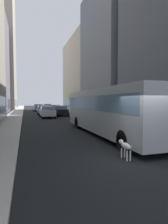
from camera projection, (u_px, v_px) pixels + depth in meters
The scene contains 14 objects.
ground_plane at pixel (45, 112), 40.62m from camera, with size 120.00×120.00×0.00m, color black.
sidewalk_left at pixel (17, 112), 38.89m from camera, with size 2.40×110.00×0.15m, color #ADA89E.
sidewalk_right at pixel (70, 111), 42.34m from camera, with size 2.40×110.00×0.15m, color #9E9991.
building_right_mid at pixel (119, 53), 32.85m from camera, with size 10.16×14.20×21.73m.
building_right_far at pixel (85, 75), 51.41m from camera, with size 8.53×20.67×19.18m.
transit_bus at pixel (108, 109), 12.63m from camera, with size 2.78×11.53×3.05m.
car_red_coupe at pixel (55, 109), 35.13m from camera, with size 1.79×4.01×1.62m.
car_silver_sedan at pixel (47, 112), 25.97m from camera, with size 1.82×4.46×1.62m.
car_yellow_taxi at pixel (47, 107), 46.70m from camera, with size 1.83×4.69×1.62m.
car_blue_hatchback at pixel (43, 110), 31.63m from camera, with size 1.80×3.98×1.62m.
car_black_suv at pixel (61, 111), 29.27m from camera, with size 1.71×4.17×1.62m.
car_grey_wagon at pixel (38, 108), 43.47m from camera, with size 1.95×4.74×1.62m.
dalmatian_dog at pixel (125, 146), 7.36m from camera, with size 0.22×0.96×0.72m.
pedestrian_with_handbag at pixel (144, 115), 16.72m from camera, with size 0.45×0.34×1.69m.
Camera 1 is at (-4.17, -6.23, 2.28)m, focal length 29.92 mm.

